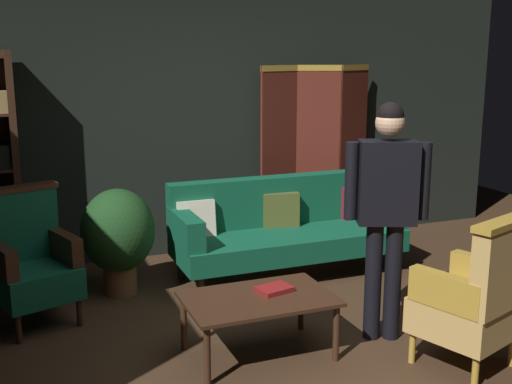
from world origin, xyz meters
The scene contains 10 objects.
ground_plane centered at (0.00, 0.00, 0.00)m, with size 10.00×10.00×0.00m, color #3D2819.
back_wall centered at (0.00, 2.45, 1.40)m, with size 7.20×0.10×2.80m, color black.
folding_screen centered at (1.25, 2.20, 0.99)m, with size 1.30×0.22×1.90m.
velvet_couch centered at (0.55, 1.45, 0.45)m, with size 2.12×0.78×0.88m.
coffee_table centered at (-0.31, -0.02, 0.37)m, with size 1.00×0.64×0.42m.
armchair_gilt_accent centered at (0.92, -0.70, 0.49)m, with size 0.74×0.74×1.04m.
armchair_wing_left centered at (-1.70, 1.13, 0.49)m, with size 0.73×0.73×1.04m.
standing_figure centered at (0.62, -0.09, 1.03)m, with size 0.55×0.35×1.70m.
potted_plant centered at (-0.98, 1.48, 0.53)m, with size 0.62×0.62×0.91m.
book_red_leather centered at (-0.17, 0.04, 0.44)m, with size 0.23×0.17×0.03m, color maroon.
Camera 1 is at (-1.82, -3.75, 2.03)m, focal length 44.74 mm.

